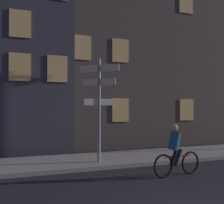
# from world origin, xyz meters

# --- Properties ---
(sidewalk_kerb) EXTENTS (40.00, 2.81, 0.14)m
(sidewalk_kerb) POSITION_xyz_m (0.00, 6.50, 0.07)
(sidewalk_kerb) COLOR gray
(sidewalk_kerb) RESTS_ON ground_plane
(signpost) EXTENTS (1.14, 1.14, 3.79)m
(signpost) POSITION_xyz_m (-0.17, 5.86, 2.39)
(signpost) COLOR gray
(signpost) RESTS_ON sidewalk_kerb
(cyclist) EXTENTS (1.81, 0.37, 1.61)m
(cyclist) POSITION_xyz_m (1.55, 3.51, 0.75)
(cyclist) COLOR black
(cyclist) RESTS_ON ground_plane
(building_right_block) EXTENTS (10.20, 8.82, 18.29)m
(building_right_block) POSITION_xyz_m (4.18, 13.66, 9.15)
(building_right_block) COLOR #4C443D
(building_right_block) RESTS_ON ground_plane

